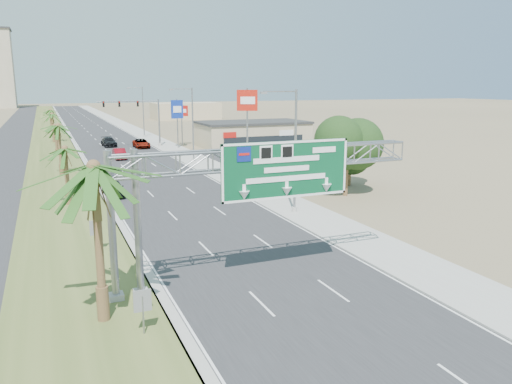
{
  "coord_description": "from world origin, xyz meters",
  "views": [
    {
      "loc": [
        -10.94,
        -13.49,
        10.31
      ],
      "look_at": [
        0.15,
        12.75,
        4.2
      ],
      "focal_mm": 35.0,
      "sensor_mm": 36.0,
      "label": 1
    }
  ],
  "objects_px": {
    "palm_near": "(94,168)",
    "store_building": "(252,135)",
    "signal_mast": "(147,118)",
    "pole_sign_red_far": "(182,114)",
    "car_right_lane": "(141,143)",
    "car_left_lane": "(113,188)",
    "pole_sign_blue": "(177,111)",
    "pole_sign_red_near": "(247,106)",
    "car_mid_lane": "(120,154)",
    "car_far": "(109,142)",
    "sign_gantry": "(256,169)"
  },
  "relations": [
    {
      "from": "palm_near",
      "to": "store_building",
      "type": "bearing_deg",
      "value": 61.72
    },
    {
      "from": "pole_sign_red_near",
      "to": "pole_sign_red_far",
      "type": "height_order",
      "value": "pole_sign_red_near"
    },
    {
      "from": "palm_near",
      "to": "car_right_lane",
      "type": "relative_size",
      "value": 1.57
    },
    {
      "from": "store_building",
      "to": "car_mid_lane",
      "type": "xyz_separation_m",
      "value": [
        -23.39,
        -6.91,
        -1.26
      ]
    },
    {
      "from": "store_building",
      "to": "pole_sign_red_far",
      "type": "height_order",
      "value": "pole_sign_red_far"
    },
    {
      "from": "sign_gantry",
      "to": "car_mid_lane",
      "type": "xyz_separation_m",
      "value": [
        -0.32,
        49.16,
        -5.32
      ]
    },
    {
      "from": "store_building",
      "to": "car_far",
      "type": "relative_size",
      "value": 3.45
    },
    {
      "from": "car_right_lane",
      "to": "car_left_lane",
      "type": "bearing_deg",
      "value": -102.13
    },
    {
      "from": "car_far",
      "to": "pole_sign_red_near",
      "type": "distance_m",
      "value": 36.95
    },
    {
      "from": "signal_mast",
      "to": "pole_sign_red_near",
      "type": "xyz_separation_m",
      "value": [
        5.77,
        -31.08,
        3.09
      ]
    },
    {
      "from": "car_left_lane",
      "to": "pole_sign_blue",
      "type": "xyz_separation_m",
      "value": [
        14.84,
        33.76,
        5.33
      ]
    },
    {
      "from": "palm_near",
      "to": "car_left_lane",
      "type": "distance_m",
      "value": 27.36
    },
    {
      "from": "store_building",
      "to": "pole_sign_blue",
      "type": "relative_size",
      "value": 2.21
    },
    {
      "from": "car_far",
      "to": "pole_sign_red_far",
      "type": "distance_m",
      "value": 13.43
    },
    {
      "from": "palm_near",
      "to": "pole_sign_red_far",
      "type": "relative_size",
      "value": 1.17
    },
    {
      "from": "car_right_lane",
      "to": "pole_sign_red_near",
      "type": "height_order",
      "value": "pole_sign_red_near"
    },
    {
      "from": "car_left_lane",
      "to": "car_far",
      "type": "height_order",
      "value": "car_far"
    },
    {
      "from": "car_left_lane",
      "to": "car_right_lane",
      "type": "bearing_deg",
      "value": 75.04
    },
    {
      "from": "pole_sign_red_near",
      "to": "pole_sign_blue",
      "type": "height_order",
      "value": "pole_sign_red_near"
    },
    {
      "from": "palm_near",
      "to": "signal_mast",
      "type": "relative_size",
      "value": 0.81
    },
    {
      "from": "car_mid_lane",
      "to": "car_far",
      "type": "relative_size",
      "value": 0.86
    },
    {
      "from": "store_building",
      "to": "car_mid_lane",
      "type": "relative_size",
      "value": 4.0
    },
    {
      "from": "palm_near",
      "to": "signal_mast",
      "type": "bearing_deg",
      "value": 77.34
    },
    {
      "from": "pole_sign_red_near",
      "to": "store_building",
      "type": "bearing_deg",
      "value": 66.23
    },
    {
      "from": "store_building",
      "to": "pole_sign_blue",
      "type": "xyz_separation_m",
      "value": [
        -12.57,
        2.15,
        4.08
      ]
    },
    {
      "from": "signal_mast",
      "to": "pole_sign_red_far",
      "type": "height_order",
      "value": "signal_mast"
    },
    {
      "from": "signal_mast",
      "to": "car_right_lane",
      "type": "relative_size",
      "value": 1.94
    },
    {
      "from": "pole_sign_red_far",
      "to": "car_mid_lane",
      "type": "bearing_deg",
      "value": -135.44
    },
    {
      "from": "signal_mast",
      "to": "pole_sign_red_near",
      "type": "distance_m",
      "value": 31.76
    },
    {
      "from": "pole_sign_red_far",
      "to": "car_left_lane",
      "type": "bearing_deg",
      "value": -113.96
    },
    {
      "from": "pole_sign_red_far",
      "to": "car_right_lane",
      "type": "bearing_deg",
      "value": -177.77
    },
    {
      "from": "car_mid_lane",
      "to": "car_far",
      "type": "xyz_separation_m",
      "value": [
        0.43,
        16.04,
        0.02
      ]
    },
    {
      "from": "car_left_lane",
      "to": "signal_mast",
      "type": "bearing_deg",
      "value": 73.48
    },
    {
      "from": "pole_sign_red_near",
      "to": "car_left_lane",
      "type": "bearing_deg",
      "value": -158.32
    },
    {
      "from": "pole_sign_blue",
      "to": "car_far",
      "type": "bearing_deg",
      "value": 146.11
    },
    {
      "from": "car_left_lane",
      "to": "car_far",
      "type": "relative_size",
      "value": 0.85
    },
    {
      "from": "palm_near",
      "to": "car_far",
      "type": "height_order",
      "value": "palm_near"
    },
    {
      "from": "car_left_lane",
      "to": "pole_sign_red_far",
      "type": "distance_m",
      "value": 40.62
    },
    {
      "from": "car_left_lane",
      "to": "car_far",
      "type": "distance_m",
      "value": 40.98
    },
    {
      "from": "car_right_lane",
      "to": "car_far",
      "type": "bearing_deg",
      "value": 141.13
    },
    {
      "from": "pole_sign_blue",
      "to": "pole_sign_red_near",
      "type": "bearing_deg",
      "value": -86.82
    },
    {
      "from": "signal_mast",
      "to": "pole_sign_red_near",
      "type": "relative_size",
      "value": 1.03
    },
    {
      "from": "car_mid_lane",
      "to": "car_right_lane",
      "type": "height_order",
      "value": "car_mid_lane"
    },
    {
      "from": "sign_gantry",
      "to": "car_far",
      "type": "bearing_deg",
      "value": 89.91
    },
    {
      "from": "palm_near",
      "to": "store_building",
      "type": "distance_m",
      "value": 66.04
    },
    {
      "from": "palm_near",
      "to": "car_right_lane",
      "type": "height_order",
      "value": "palm_near"
    },
    {
      "from": "signal_mast",
      "to": "store_building",
      "type": "relative_size",
      "value": 0.57
    },
    {
      "from": "car_far",
      "to": "signal_mast",
      "type": "bearing_deg",
      "value": -30.11
    },
    {
      "from": "car_mid_lane",
      "to": "pole_sign_red_far",
      "type": "distance_m",
      "value": 17.99
    },
    {
      "from": "car_far",
      "to": "pole_sign_red_far",
      "type": "height_order",
      "value": "pole_sign_red_far"
    }
  ]
}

